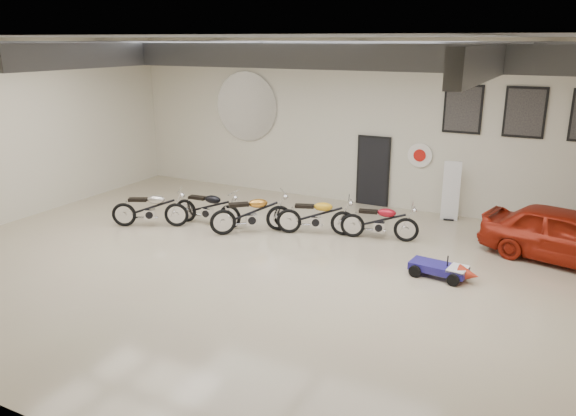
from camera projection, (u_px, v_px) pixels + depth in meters
The scene contains 18 objects.
floor at pixel (264, 268), 12.65m from camera, with size 16.00×12.00×0.01m, color tan.
ceiling at pixel (261, 37), 11.20m from camera, with size 16.00×12.00×0.01m, color gray.
back_wall at pixel (360, 123), 17.03m from camera, with size 16.00×0.02×5.00m, color beige.
left_wall at pixel (10, 132), 15.43m from camera, with size 0.02×12.00×5.00m, color beige.
ceiling_beams at pixel (261, 50), 11.27m from camera, with size 15.80×11.80×0.32m, color slate, non-canonical shape.
door at pixel (373, 172), 17.19m from camera, with size 0.92×0.08×2.10m, color black.
logo_plaque at pixel (246, 107), 18.65m from camera, with size 2.30×0.06×1.16m, color silver, non-canonical shape.
poster_left at pixel (463, 109), 15.51m from camera, with size 1.05×0.08×1.35m, color black, non-canonical shape.
poster_mid at pixel (525, 112), 14.81m from camera, with size 1.05×0.08×1.35m, color black, non-canonical shape.
oil_sign at pixel (420, 155), 16.39m from camera, with size 0.72×0.10×0.72m, color white, non-canonical shape.
banner_stand at pixel (451, 190), 15.78m from camera, with size 0.48×0.19×1.76m, color white, non-canonical shape.
motorcycle_silver at pixel (150, 208), 15.33m from camera, with size 2.06×0.64×1.07m, color silver, non-canonical shape.
motorcycle_black at pixel (207, 207), 15.46m from camera, with size 2.02×0.63×1.05m, color silver, non-canonical shape.
motorcycle_gold at pixel (251, 213), 14.82m from camera, with size 2.15×0.67×1.12m, color silver, non-canonical shape.
motorcycle_yellow at pixel (316, 215), 14.71m from camera, with size 2.05×0.64×1.07m, color silver, non-canonical shape.
motorcycle_red at pixel (379, 220), 14.34m from camera, with size 1.96×0.61×1.02m, color silver, non-canonical shape.
go_kart at pixel (444, 266), 12.06m from camera, with size 1.49×0.67×0.54m, color navy, non-canonical shape.
vintage_car at pixel (567, 236), 12.83m from camera, with size 3.77×1.52×1.29m, color maroon.
Camera 1 is at (5.84, -10.17, 4.96)m, focal length 35.00 mm.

